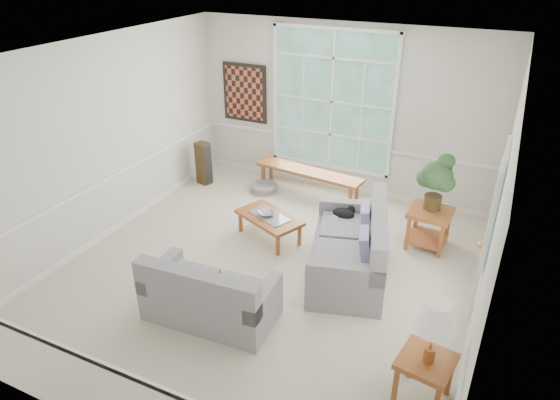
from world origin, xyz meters
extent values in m
cube|color=beige|center=(0.00, 0.00, -0.01)|extent=(5.50, 6.00, 0.01)
cube|color=white|center=(0.00, 0.00, 3.00)|extent=(5.50, 6.00, 0.02)
cube|color=silver|center=(0.00, 3.00, 1.50)|extent=(5.50, 0.02, 3.00)
cube|color=silver|center=(0.00, -3.00, 1.50)|extent=(5.50, 0.02, 3.00)
cube|color=silver|center=(-2.75, 0.00, 1.50)|extent=(0.02, 6.00, 3.00)
cube|color=silver|center=(2.75, 0.00, 1.50)|extent=(0.02, 6.00, 3.00)
cube|color=white|center=(-0.20, 2.96, 1.65)|extent=(2.30, 0.08, 2.40)
cube|color=white|center=(2.71, 0.60, 1.05)|extent=(0.08, 0.90, 2.10)
cube|color=white|center=(2.71, -0.03, 1.15)|extent=(0.08, 0.26, 1.90)
cube|color=maroon|center=(-1.95, 2.95, 1.60)|extent=(0.90, 0.06, 1.10)
cube|color=black|center=(2.71, 1.75, 1.55)|extent=(0.04, 0.26, 0.32)
cube|color=black|center=(2.71, 2.15, 1.55)|extent=(0.04, 0.26, 0.32)
cube|color=gray|center=(1.02, 0.43, 0.50)|extent=(1.42, 2.04, 1.00)
cube|color=gray|center=(-0.19, -1.15, 0.42)|extent=(1.61, 0.90, 0.85)
cube|color=brown|center=(-0.37, 0.80, 0.19)|extent=(1.18, 0.94, 0.39)
imported|color=#9A9AA0|center=(-0.42, 0.81, 0.43)|extent=(0.44, 0.44, 0.08)
cube|color=brown|center=(-0.41, 2.47, 0.24)|extent=(2.06, 0.64, 0.47)
cube|color=brown|center=(1.89, 1.63, 0.30)|extent=(0.63, 0.63, 0.61)
cube|color=brown|center=(2.40, -1.32, 0.26)|extent=(0.59, 0.59, 0.52)
cylinder|color=gray|center=(-1.20, 2.26, 0.07)|extent=(0.53, 0.53, 0.15)
cube|color=#3B2A14|center=(-2.40, 2.08, 0.41)|extent=(0.30, 0.26, 0.82)
ellipsoid|color=black|center=(0.74, 1.03, 0.59)|extent=(0.38, 0.30, 0.16)
camera|label=1|loc=(2.65, -5.17, 4.11)|focal=32.00mm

